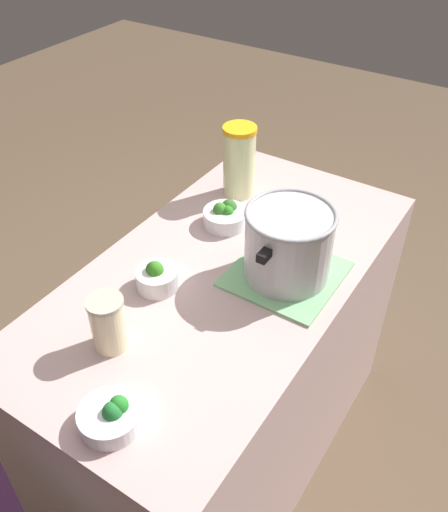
{
  "coord_description": "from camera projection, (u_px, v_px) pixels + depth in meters",
  "views": [
    {
      "loc": [
        0.98,
        0.63,
        1.89
      ],
      "look_at": [
        0.0,
        0.0,
        0.94
      ],
      "focal_mm": 38.45,
      "sensor_mm": 36.0,
      "label": 1
    }
  ],
  "objects": [
    {
      "name": "counter_slab",
      "position": [
        224.0,
        372.0,
        1.81
      ],
      "size": [
        1.29,
        0.67,
        0.89
      ],
      "primitive_type": "cube",
      "color": "#BE9E9A",
      "rests_on": "ground_plane"
    },
    {
      "name": "cooking_pot",
      "position": [
        289.0,
        243.0,
        1.45
      ],
      "size": [
        0.31,
        0.24,
        0.2
      ],
      "color": "#B7B7BC",
      "rests_on": "dish_cloth"
    },
    {
      "name": "broccoli_bowl_front",
      "position": [
        225.0,
        216.0,
        1.69
      ],
      "size": [
        0.14,
        0.14,
        0.08
      ],
      "color": "silver",
      "rests_on": "counter_slab"
    },
    {
      "name": "ground_plane",
      "position": [
        224.0,
        446.0,
        2.09
      ],
      "size": [
        8.0,
        8.0,
        0.0
      ],
      "primitive_type": "plane",
      "color": "brown"
    },
    {
      "name": "broccoli_bowl_back",
      "position": [
        111.0,
        416.0,
        1.13
      ],
      "size": [
        0.13,
        0.13,
        0.07
      ],
      "color": "silver",
      "rests_on": "counter_slab"
    },
    {
      "name": "lemonade_pitcher",
      "position": [
        239.0,
        161.0,
        1.77
      ],
      "size": [
        0.11,
        0.11,
        0.24
      ],
      "color": "beige",
      "rests_on": "counter_slab"
    },
    {
      "name": "mason_jar",
      "position": [
        108.0,
        323.0,
        1.27
      ],
      "size": [
        0.09,
        0.09,
        0.15
      ],
      "color": "beige",
      "rests_on": "counter_slab"
    },
    {
      "name": "dish_cloth",
      "position": [
        286.0,
        274.0,
        1.51
      ],
      "size": [
        0.29,
        0.29,
        0.01
      ],
      "primitive_type": "cube",
      "color": "#7EBB80",
      "rests_on": "counter_slab"
    },
    {
      "name": "broccoli_bowl_center",
      "position": [
        157.0,
        277.0,
        1.46
      ],
      "size": [
        0.11,
        0.11,
        0.08
      ],
      "color": "silver",
      "rests_on": "counter_slab"
    }
  ]
}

